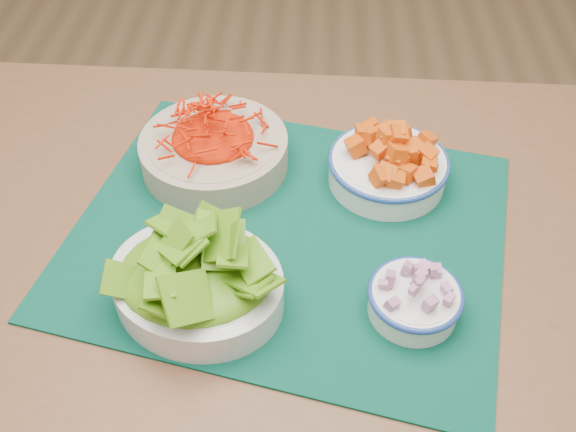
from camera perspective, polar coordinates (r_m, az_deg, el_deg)
The scene contains 7 objects.
ground at distance 1.67m, azimuth 1.89°, elevation -13.03°, with size 4.00×4.00×0.00m, color #966F48.
table at distance 0.97m, azimuth -2.79°, elevation -6.36°, with size 1.34×0.91×0.75m.
placemat at distance 0.92m, azimuth 0.00°, elevation -1.39°, with size 0.60×0.49×0.00m, color #012D22.
carrot_bowl at distance 1.00m, azimuth -6.62°, elevation 6.26°, with size 0.28×0.28×0.08m.
squash_bowl at distance 0.97m, azimuth 8.96°, elevation 4.98°, with size 0.21×0.21×0.09m.
lettuce_bowl at distance 0.81m, azimuth -8.21°, elevation -5.10°, with size 0.28×0.26×0.11m.
onion_bowl at distance 0.82m, azimuth 11.21°, elevation -7.06°, with size 0.14×0.14×0.06m.
Camera 1 is at (-0.01, -0.86, 1.42)m, focal length 40.00 mm.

